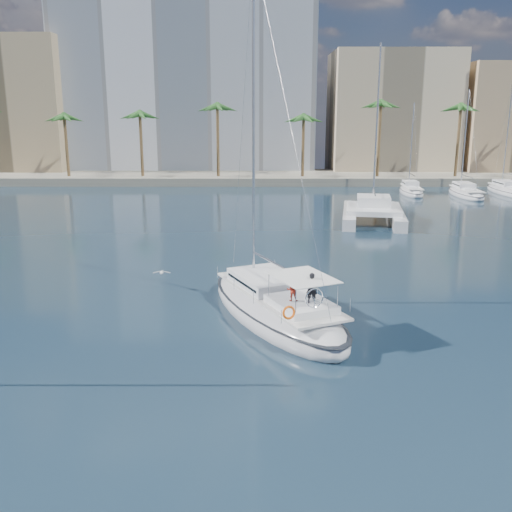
{
  "coord_description": "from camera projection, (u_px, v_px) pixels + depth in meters",
  "views": [
    {
      "loc": [
        -0.26,
        -27.89,
        10.54
      ],
      "look_at": [
        -0.34,
        1.5,
        3.07
      ],
      "focal_mm": 40.0,
      "sensor_mm": 36.0,
      "label": 1
    }
  ],
  "objects": [
    {
      "name": "ground",
      "position": [
        262.0,
        320.0,
        29.63
      ],
      "size": [
        160.0,
        160.0,
        0.0
      ],
      "primitive_type": "plane",
      "color": "black",
      "rests_on": "ground"
    },
    {
      "name": "quay",
      "position": [
        259.0,
        177.0,
        88.6
      ],
      "size": [
        120.0,
        14.0,
        1.2
      ],
      "primitive_type": "cube",
      "color": "gray",
      "rests_on": "ground"
    },
    {
      "name": "building_modern",
      "position": [
        189.0,
        90.0,
        96.96
      ],
      "size": [
        42.0,
        16.0,
        28.0
      ],
      "primitive_type": "cube",
      "color": "silver",
      "rests_on": "ground"
    },
    {
      "name": "building_tan_left",
      "position": [
        5.0,
        109.0,
        93.91
      ],
      "size": [
        22.0,
        14.0,
        22.0
      ],
      "primitive_type": "cube",
      "color": "tan",
      "rests_on": "ground"
    },
    {
      "name": "building_beige",
      "position": [
        391.0,
        115.0,
        94.95
      ],
      "size": [
        20.0,
        14.0,
        20.0
      ],
      "primitive_type": "cube",
      "color": "beige",
      "rests_on": "ground"
    },
    {
      "name": "palm_left",
      "position": [
        25.0,
        113.0,
        82.43
      ],
      "size": [
        3.6,
        3.6,
        12.3
      ],
      "color": "brown",
      "rests_on": "ground"
    },
    {
      "name": "palm_centre",
      "position": [
        259.0,
        113.0,
        82.34
      ],
      "size": [
        3.6,
        3.6,
        12.3
      ],
      "color": "brown",
      "rests_on": "ground"
    },
    {
      "name": "palm_right",
      "position": [
        495.0,
        113.0,
        82.25
      ],
      "size": [
        3.6,
        3.6,
        12.3
      ],
      "color": "brown",
      "rests_on": "ground"
    },
    {
      "name": "main_sloop",
      "position": [
        275.0,
        308.0,
        29.78
      ],
      "size": [
        9.19,
        13.49,
        19.22
      ],
      "rotation": [
        0.0,
        0.0,
        0.43
      ],
      "color": "silver",
      "rests_on": "ground"
    },
    {
      "name": "catamaran",
      "position": [
        373.0,
        210.0,
        56.04
      ],
      "size": [
        7.55,
        12.31,
        16.87
      ],
      "rotation": [
        0.0,
        0.0,
        -0.16
      ],
      "color": "silver",
      "rests_on": "ground"
    },
    {
      "name": "seagull",
      "position": [
        162.0,
        272.0,
        34.42
      ],
      "size": [
        1.07,
        0.46,
        0.2
      ],
      "color": "silver",
      "rests_on": "ground"
    },
    {
      "name": "moored_yacht_a",
      "position": [
        411.0,
        194.0,
        75.13
      ],
      "size": [
        3.37,
        9.52,
        11.9
      ],
      "primitive_type": null,
      "rotation": [
        0.0,
        0.0,
        -0.07
      ],
      "color": "silver",
      "rests_on": "ground"
    },
    {
      "name": "moored_yacht_b",
      "position": [
        466.0,
        196.0,
        73.17
      ],
      "size": [
        3.32,
        10.83,
        13.72
      ],
      "primitive_type": null,
      "rotation": [
        0.0,
        0.0,
        -0.02
      ],
      "color": "silver",
      "rests_on": "ground"
    },
    {
      "name": "moored_yacht_c",
      "position": [
        510.0,
        194.0,
        75.09
      ],
      "size": [
        3.98,
        12.33,
        15.54
      ],
      "primitive_type": null,
      "rotation": [
        0.0,
        0.0,
        0.03
      ],
      "color": "silver",
      "rests_on": "ground"
    }
  ]
}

